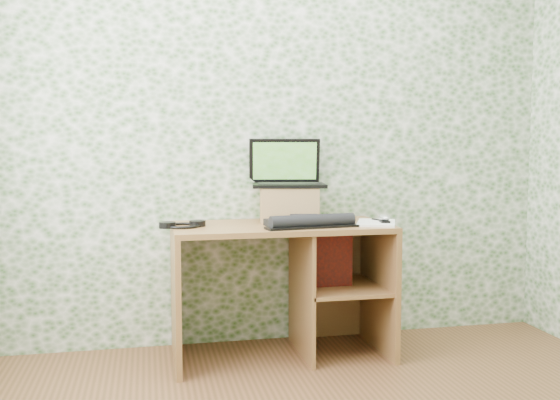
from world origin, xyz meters
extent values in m
plane|color=silver|center=(0.00, 1.75, 1.30)|extent=(3.50, 0.00, 3.50)
cube|color=brown|center=(0.00, 1.44, 0.73)|extent=(1.20, 0.60, 0.03)
cube|color=brown|center=(-0.58, 1.44, 0.36)|extent=(0.03, 0.60, 0.72)
cube|color=brown|center=(0.58, 1.44, 0.36)|extent=(0.03, 0.60, 0.72)
cube|color=brown|center=(0.12, 1.44, 0.36)|extent=(0.02, 0.56, 0.72)
cube|color=brown|center=(0.35, 1.44, 0.38)|extent=(0.46, 0.56, 0.02)
cube|color=brown|center=(0.36, 1.73, 0.36)|extent=(0.48, 0.02, 0.72)
cube|color=brown|center=(0.08, 1.58, 0.85)|extent=(0.37, 0.33, 0.20)
cube|color=black|center=(0.08, 1.58, 0.96)|extent=(0.46, 0.35, 0.02)
cube|color=black|center=(0.08, 1.57, 0.97)|extent=(0.38, 0.21, 0.00)
cube|color=black|center=(0.08, 1.70, 1.10)|extent=(0.43, 0.13, 0.26)
cube|color=#2E631C|center=(0.08, 1.69, 1.10)|extent=(0.38, 0.11, 0.22)
cube|color=black|center=(0.14, 1.38, 0.77)|extent=(0.48, 0.23, 0.04)
cube|color=black|center=(0.14, 1.38, 0.78)|extent=(0.16, 0.16, 0.06)
cylinder|color=black|center=(0.14, 1.26, 0.79)|extent=(0.48, 0.14, 0.07)
cube|color=black|center=(0.14, 1.25, 0.76)|extent=(0.53, 0.18, 0.01)
torus|color=black|center=(-0.54, 1.44, 0.76)|extent=(0.22, 0.22, 0.02)
cylinder|color=black|center=(-0.63, 1.42, 0.77)|extent=(0.09, 0.09, 0.03)
cylinder|color=black|center=(-0.46, 1.46, 0.77)|extent=(0.09, 0.09, 0.03)
cube|color=white|center=(0.53, 1.34, 0.76)|extent=(0.30, 0.35, 0.01)
ellipsoid|color=#BDBDBF|center=(0.56, 1.30, 0.78)|extent=(0.07, 0.10, 0.03)
cylinder|color=black|center=(0.57, 1.38, 0.77)|extent=(0.06, 0.13, 0.01)
cube|color=maroon|center=(0.28, 1.44, 0.55)|extent=(0.27, 0.09, 0.32)
camera|label=1|loc=(-0.73, -1.94, 1.19)|focal=40.00mm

